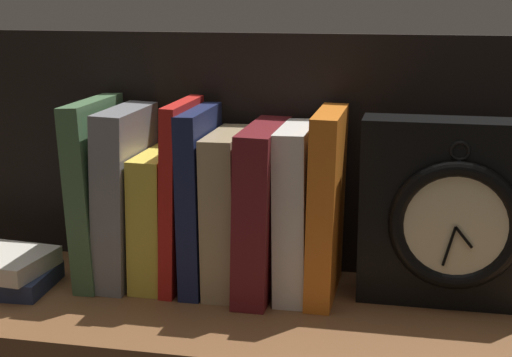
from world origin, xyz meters
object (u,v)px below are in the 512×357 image
Objects in this scene: book_navy_bierce at (200,199)px; book_orange_pandolfini at (327,205)px; framed_clock at (455,214)px; book_maroon_dawkins at (262,209)px; book_tan_shortstories at (228,211)px; book_gray_chess at (126,195)px; book_yellow_seinlanguage at (158,218)px; book_green_romantic at (99,190)px; book_white_catcher at (296,211)px; book_red_requiem at (182,194)px.

book_navy_bierce is 0.99× the size of book_orange_pandolfini.
book_maroon_dawkins is at bearing -179.13° from framed_clock.
book_orange_pandolfini is 1.03× the size of framed_clock.
framed_clock is (28.01, 0.36, 1.13)cm from book_tan_shortstories.
book_gray_chess is 41.81cm from framed_clock.
framed_clock is (15.46, 0.36, -0.43)cm from book_orange_pandolfini.
book_gray_chess is 5.19cm from book_yellow_seinlanguage.
book_green_romantic reaches higher than book_maroon_dawkins.
book_white_catcher is at bearing 0.00° from book_navy_bierce.
book_maroon_dawkins is (21.97, 0.00, -1.27)cm from book_green_romantic.
framed_clock is (31.66, 0.36, -0.28)cm from book_navy_bierce.
book_green_romantic is at bearing 180.00° from book_white_catcher.
book_green_romantic is at bearing 180.00° from book_tan_shortstories.
book_red_requiem is (7.64, 0.00, 0.56)cm from book_gray_chess.
book_red_requiem is 18.72cm from book_orange_pandolfini.
book_yellow_seinlanguage is at bearing 180.00° from book_red_requiem.
book_navy_bierce reaches higher than book_white_catcher.
book_yellow_seinlanguage is 0.85× the size of book_tan_shortstories.
book_green_romantic is 11.39cm from book_red_requiem.
book_red_requiem is (11.39, 0.00, 0.09)cm from book_green_romantic.
book_yellow_seinlanguage is (8.13, 0.00, -3.27)cm from book_green_romantic.
book_white_catcher is at bearing 0.00° from book_yellow_seinlanguage.
book_orange_pandolfini is at bearing 0.00° from book_red_requiem.
book_navy_bierce is 1.02× the size of framed_clock.
book_red_requiem is at bearing -179.40° from framed_clock.
book_navy_bierce is at bearing 180.00° from book_maroon_dawkins.
book_orange_pandolfini reaches higher than book_white_catcher.
book_green_romantic is 22.01cm from book_maroon_dawkins.
book_white_catcher is (22.53, 0.00, -0.78)cm from book_gray_chess.
book_navy_bierce is 8.13cm from book_maroon_dawkins.
framed_clock is at bearing 1.33° from book_orange_pandolfini.
book_orange_pandolfini is (16.21, 0.00, 0.15)cm from book_navy_bierce.
book_yellow_seinlanguage is at bearing 180.00° from book_white_catcher.
book_white_catcher reaches higher than book_yellow_seinlanguage.
book_orange_pandolfini is at bearing 0.00° from book_white_catcher.
book_maroon_dawkins is at bearing 0.00° from book_green_romantic.
book_navy_bierce is (5.77, 0.00, 2.91)cm from book_yellow_seinlanguage.
book_gray_chess is 18.24cm from book_maroon_dawkins.
book_red_requiem is 1.03× the size of book_orange_pandolfini.
book_red_requiem is at bearing 0.00° from book_yellow_seinlanguage.
book_orange_pandolfini is at bearing 0.00° from book_maroon_dawkins.
book_yellow_seinlanguage is 18.27cm from book_white_catcher.
book_white_catcher is (8.74, 0.00, 0.52)cm from book_tan_shortstories.
book_yellow_seinlanguage is at bearing 180.00° from book_maroon_dawkins.
book_maroon_dawkins is (8.08, 0.00, -0.91)cm from book_navy_bierce.
book_yellow_seinlanguage is at bearing -179.45° from framed_clock.
book_orange_pandolfini is at bearing 0.00° from book_tan_shortstories.
book_gray_chess is 1.07× the size of book_white_catcher.
book_green_romantic reaches higher than book_white_catcher.
book_red_requiem is at bearing 180.00° from book_white_catcher.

